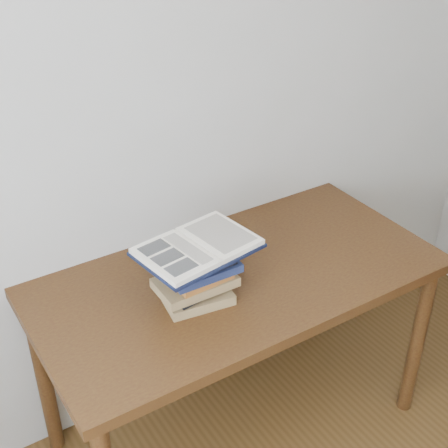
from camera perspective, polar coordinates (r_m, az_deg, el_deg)
desk at (r=2.34m, az=1.30°, el=-6.48°), size 1.49×0.75×0.80m
book_stack at (r=2.10m, az=-2.52°, el=-4.94°), size 0.27×0.19×0.19m
open_book at (r=2.06m, az=-2.42°, el=-2.14°), size 0.42×0.32×0.03m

